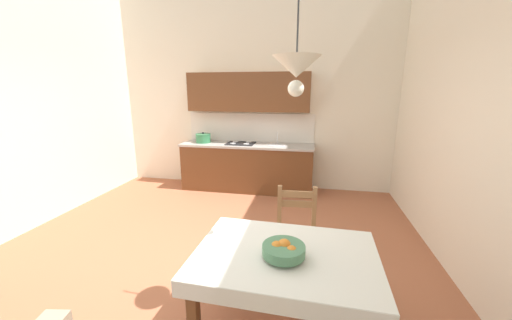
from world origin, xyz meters
TOP-DOWN VIEW (x-y plane):
  - ground_plane at (0.00, 0.00)m, footprint 5.86×6.27m
  - wall_back at (0.00, 2.90)m, footprint 5.86×0.12m
  - kitchen_cabinetry at (-0.05, 2.56)m, footprint 2.50×0.63m
  - dining_table at (1.00, -0.80)m, footprint 1.33×0.96m
  - dining_chair_kitchen_side at (1.04, 0.03)m, footprint 0.45×0.45m
  - fruit_bowl at (0.99, -0.87)m, footprint 0.30×0.30m
  - pendant_lamp at (1.03, -0.67)m, footprint 0.32×0.32m

SIDE VIEW (x-z plane):
  - ground_plane at x=0.00m, z-range -0.10..0.00m
  - dining_chair_kitchen_side at x=1.04m, z-range -0.02..0.91m
  - dining_table at x=1.00m, z-range 0.24..1.00m
  - fruit_bowl at x=0.99m, z-range 0.75..0.87m
  - kitchen_cabinetry at x=-0.05m, z-range -0.24..1.96m
  - wall_back at x=0.00m, z-range 0.00..4.05m
  - pendant_lamp at x=1.03m, z-range 1.63..2.44m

